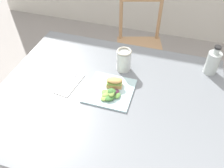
{
  "coord_description": "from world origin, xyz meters",
  "views": [
    {
      "loc": [
        0.27,
        -0.7,
        1.72
      ],
      "look_at": [
        -0.02,
        0.26,
        0.76
      ],
      "focal_mm": 39.17,
      "sensor_mm": 36.0,
      "label": 1
    }
  ],
  "objects": [
    {
      "name": "chair_wooden_far",
      "position": [
        -0.02,
        1.11,
        0.45
      ],
      "size": [
        0.5,
        0.5,
        0.87
      ],
      "color": "tan",
      "rests_on": "ground"
    },
    {
      "name": "plate_lunch",
      "position": [
        -0.02,
        0.22,
        0.74
      ],
      "size": [
        0.26,
        0.26,
        0.01
      ],
      "primitive_type": "cube",
      "color": "silver",
      "rests_on": "dining_table"
    },
    {
      "name": "bottle_cold_brew",
      "position": [
        0.51,
        0.55,
        0.81
      ],
      "size": [
        0.08,
        0.08,
        0.19
      ],
      "color": "black",
      "rests_on": "dining_table"
    },
    {
      "name": "napkin_folded",
      "position": [
        -0.28,
        0.21,
        0.74
      ],
      "size": [
        0.14,
        0.21,
        0.0
      ],
      "primitive_type": "cube",
      "rotation": [
        0.0,
        0.0,
        -0.12
      ],
      "color": "silver",
      "rests_on": "dining_table"
    },
    {
      "name": "salad_mixed_greens",
      "position": [
        -0.0,
        0.18,
        0.77
      ],
      "size": [
        0.12,
        0.12,
        0.04
      ],
      "color": "#4C2338",
      "rests_on": "plate_lunch"
    },
    {
      "name": "sandwich_half_front",
      "position": [
        -0.01,
        0.26,
        0.78
      ],
      "size": [
        0.1,
        0.07,
        0.06
      ],
      "color": "tan",
      "rests_on": "plate_lunch"
    },
    {
      "name": "dining_table",
      "position": [
        -0.03,
        0.17,
        0.63
      ],
      "size": [
        1.24,
        1.04,
        0.74
      ],
      "color": "slate",
      "rests_on": "ground"
    },
    {
      "name": "mason_jar_iced_tea",
      "position": [
        0.0,
        0.43,
        0.8
      ],
      "size": [
        0.09,
        0.09,
        0.14
      ],
      "color": "#995623",
      "rests_on": "dining_table"
    },
    {
      "name": "fork_on_napkin",
      "position": [
        -0.27,
        0.22,
        0.75
      ],
      "size": [
        0.06,
        0.18,
        0.0
      ],
      "color": "silver",
      "rests_on": "napkin_folded"
    }
  ]
}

